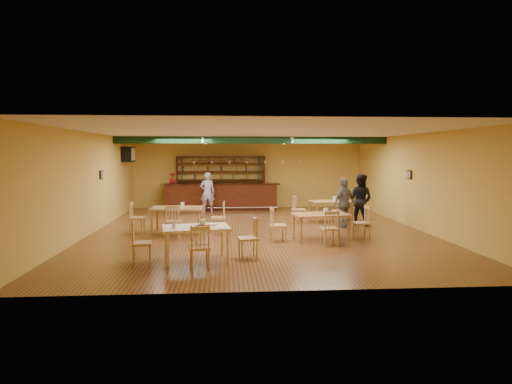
{
  "coord_description": "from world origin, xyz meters",
  "views": [
    {
      "loc": [
        -1.03,
        -13.37,
        2.38
      ],
      "look_at": [
        -0.03,
        0.6,
        1.15
      ],
      "focal_mm": 30.79,
      "sensor_mm": 36.0,
      "label": 1
    }
  ],
  "objects": [
    {
      "name": "dining_table_b",
      "position": [
        2.68,
        1.68,
        0.36
      ],
      "size": [
        1.58,
        1.11,
        0.73
      ],
      "primitive_type": "cube",
      "rotation": [
        0.0,
        0.0,
        0.17
      ],
      "color": "#915B33",
      "rests_on": "ground"
    },
    {
      "name": "near_table",
      "position": [
        -1.66,
        -3.74,
        0.39
      ],
      "size": [
        1.57,
        1.14,
        0.77
      ],
      "primitive_type": "cube",
      "rotation": [
        0.0,
        0.0,
        0.16
      ],
      "color": "beige",
      "rests_on": "ground"
    },
    {
      "name": "ac_unit",
      "position": [
        -4.8,
        4.2,
        2.35
      ],
      "size": [
        0.34,
        0.7,
        0.48
      ],
      "primitive_type": "cube",
      "color": "silver",
      "rests_on": "wall_left"
    },
    {
      "name": "back_bar_hutch",
      "position": [
        -1.19,
        5.78,
        1.14
      ],
      "size": [
        3.84,
        0.4,
        2.28
      ],
      "primitive_type": "cube",
      "color": "#33100A",
      "rests_on": "ground"
    },
    {
      "name": "pizza_server",
      "position": [
        -1.41,
        -3.69,
        0.79
      ],
      "size": [
        0.33,
        0.19,
        0.0
      ],
      "primitive_type": "cube",
      "rotation": [
        0.0,
        0.0,
        -0.33
      ],
      "color": "silver",
      "rests_on": "pizza_tray"
    },
    {
      "name": "track_rail_left",
      "position": [
        -1.8,
        3.4,
        2.94
      ],
      "size": [
        0.05,
        2.5,
        0.05
      ],
      "primitive_type": "cube",
      "color": "silver",
      "rests_on": "ceiling"
    },
    {
      "name": "patron_right_a",
      "position": [
        3.48,
        0.88,
        0.85
      ],
      "size": [
        1.05,
        1.03,
        1.7
      ],
      "primitive_type": "imported",
      "rotation": [
        0.0,
        0.0,
        2.42
      ],
      "color": "black",
      "rests_on": "ground"
    },
    {
      "name": "floor",
      "position": [
        0.0,
        0.0,
        0.0
      ],
      "size": [
        12.0,
        12.0,
        0.0
      ],
      "primitive_type": "plane",
      "color": "#4F2C16",
      "rests_on": "ground"
    },
    {
      "name": "picture_left",
      "position": [
        -4.97,
        1.0,
        1.7
      ],
      "size": [
        0.04,
        0.34,
        0.28
      ],
      "primitive_type": "cube",
      "color": "black",
      "rests_on": "wall_left"
    },
    {
      "name": "ceiling_beam",
      "position": [
        0.0,
        2.8,
        2.87
      ],
      "size": [
        10.0,
        0.3,
        0.25
      ],
      "primitive_type": "cube",
      "color": "black",
      "rests_on": "ceiling"
    },
    {
      "name": "napkin_stack",
      "position": [
        -1.3,
        -3.54,
        0.79
      ],
      "size": [
        0.25,
        0.24,
        0.03
      ],
      "primitive_type": "cube",
      "rotation": [
        0.0,
        0.0,
        0.65
      ],
      "color": "white",
      "rests_on": "near_table"
    },
    {
      "name": "poinsettia",
      "position": [
        -3.22,
        5.15,
        1.35
      ],
      "size": [
        0.32,
        0.32,
        0.44
      ],
      "primitive_type": "imported",
      "rotation": [
        0.0,
        0.0,
        0.35
      ],
      "color": "#A00E1B",
      "rests_on": "bar_counter"
    },
    {
      "name": "picture_right",
      "position": [
        4.97,
        0.5,
        1.7
      ],
      "size": [
        0.04,
        0.34,
        0.28
      ],
      "primitive_type": "cube",
      "color": "black",
      "rests_on": "wall_right"
    },
    {
      "name": "bar_counter",
      "position": [
        -1.19,
        5.15,
        0.56
      ],
      "size": [
        4.96,
        0.85,
        1.13
      ],
      "primitive_type": "cube",
      "color": "#33100A",
      "rests_on": "ground"
    },
    {
      "name": "patron_bar",
      "position": [
        -1.72,
        4.33,
        0.82
      ],
      "size": [
        0.62,
        0.43,
        1.64
      ],
      "primitive_type": "imported",
      "rotation": [
        0.0,
        0.0,
        3.21
      ],
      "color": "#80489D",
      "rests_on": "ground"
    },
    {
      "name": "dining_table_d",
      "position": [
        1.58,
        -1.67,
        0.37
      ],
      "size": [
        1.57,
        1.05,
        0.74
      ],
      "primitive_type": "cube",
      "rotation": [
        0.0,
        0.0,
        0.11
      ],
      "color": "#915B33",
      "rests_on": "ground"
    },
    {
      "name": "dining_table_c",
      "position": [
        -2.45,
        -0.18,
        0.39
      ],
      "size": [
        1.59,
        1.01,
        0.77
      ],
      "primitive_type": "cube",
      "rotation": [
        0.0,
        0.0,
        -0.06
      ],
      "color": "#915B33",
      "rests_on": "ground"
    },
    {
      "name": "side_plate",
      "position": [
        -1.1,
        -3.95,
        0.78
      ],
      "size": [
        0.25,
        0.25,
        0.01
      ],
      "primitive_type": "cylinder",
      "rotation": [
        0.0,
        0.0,
        0.16
      ],
      "color": "white",
      "rests_on": "near_table"
    },
    {
      "name": "patron_right_b",
      "position": [
        2.78,
        0.33,
        0.8
      ],
      "size": [
        0.99,
        0.86,
        1.6
      ],
      "primitive_type": "imported",
      "rotation": [
        0.0,
        0.0,
        3.76
      ],
      "color": "slate",
      "rests_on": "ground"
    },
    {
      "name": "parmesan_shaker",
      "position": [
        -2.13,
        -3.9,
        0.83
      ],
      "size": [
        0.08,
        0.08,
        0.11
      ],
      "primitive_type": "cylinder",
      "rotation": [
        0.0,
        0.0,
        0.16
      ],
      "color": "#EAE5C6",
      "rests_on": "near_table"
    },
    {
      "name": "track_rail_right",
      "position": [
        1.4,
        3.4,
        2.94
      ],
      "size": [
        0.05,
        2.5,
        0.05
      ],
      "primitive_type": "cube",
      "color": "silver",
      "rests_on": "ceiling"
    },
    {
      "name": "pizza_tray",
      "position": [
        -1.56,
        -3.74,
        0.78
      ],
      "size": [
        0.51,
        0.51,
        0.01
      ],
      "primitive_type": "cylinder",
      "rotation": [
        0.0,
        0.0,
        0.33
      ],
      "color": "silver",
      "rests_on": "near_table"
    }
  ]
}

